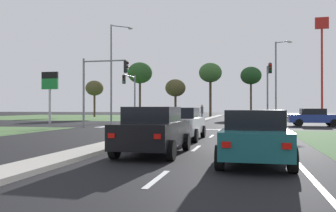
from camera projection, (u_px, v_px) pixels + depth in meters
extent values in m
plane|color=black|center=(189.00, 125.00, 33.07)|extent=(200.00, 200.00, 0.00)
cube|color=#476B38|center=(72.00, 117.00, 62.64)|extent=(35.00, 35.00, 0.01)
cube|color=#ADA89E|center=(114.00, 144.00, 14.55)|extent=(1.20, 22.00, 0.14)
cube|color=gray|center=(214.00, 117.00, 57.44)|extent=(1.20, 36.00, 0.14)
cube|color=silver|center=(157.00, 179.00, 7.69)|extent=(0.14, 2.00, 0.01)
cube|color=silver|center=(196.00, 148.00, 13.54)|extent=(0.14, 2.00, 0.01)
cube|color=silver|center=(212.00, 136.00, 19.39)|extent=(0.14, 2.00, 0.01)
cube|color=silver|center=(220.00, 130.00, 25.24)|extent=(0.14, 2.00, 0.01)
cube|color=silver|center=(283.00, 147.00, 13.99)|extent=(0.14, 24.00, 0.01)
cube|color=silver|center=(224.00, 130.00, 25.40)|extent=(6.40, 0.50, 0.01)
cube|color=silver|center=(104.00, 127.00, 29.43)|extent=(0.70, 2.80, 0.01)
cube|color=silver|center=(117.00, 127.00, 29.17)|extent=(0.70, 2.80, 0.01)
cube|color=silver|center=(130.00, 127.00, 28.91)|extent=(0.70, 2.80, 0.01)
cube|color=silver|center=(143.00, 127.00, 28.66)|extent=(0.70, 2.80, 0.01)
cube|color=silver|center=(157.00, 127.00, 28.40)|extent=(0.70, 2.80, 0.01)
cube|color=silver|center=(170.00, 127.00, 28.14)|extent=(0.70, 2.80, 0.01)
cube|color=silver|center=(184.00, 128.00, 27.89)|extent=(0.70, 2.80, 0.01)
cube|color=black|center=(154.00, 133.00, 11.83)|extent=(1.79, 4.19, 0.78)
cube|color=black|center=(153.00, 115.00, 11.69)|extent=(1.58, 1.93, 0.52)
cube|color=red|center=(111.00, 136.00, 9.93)|extent=(0.20, 0.04, 0.14)
cube|color=red|center=(157.00, 136.00, 9.62)|extent=(0.20, 0.04, 0.14)
cylinder|color=black|center=(140.00, 141.00, 13.34)|extent=(0.22, 0.64, 0.64)
cylinder|color=black|center=(186.00, 142.00, 12.94)|extent=(0.22, 0.64, 0.64)
cylinder|color=black|center=(114.00, 149.00, 10.73)|extent=(0.22, 0.64, 0.64)
cylinder|color=black|center=(171.00, 150.00, 10.33)|extent=(0.22, 0.64, 0.64)
cube|color=silver|center=(181.00, 126.00, 17.41)|extent=(1.81, 4.46, 0.76)
cube|color=black|center=(181.00, 113.00, 17.27)|extent=(1.60, 2.05, 0.52)
cube|color=red|center=(157.00, 126.00, 15.37)|extent=(0.20, 0.04, 0.14)
cube|color=red|center=(187.00, 127.00, 15.06)|extent=(0.20, 0.04, 0.14)
cylinder|color=black|center=(170.00, 131.00, 19.00)|extent=(0.22, 0.64, 0.64)
cylinder|color=black|center=(203.00, 132.00, 18.60)|extent=(0.22, 0.64, 0.64)
cylinder|color=black|center=(157.00, 135.00, 16.22)|extent=(0.22, 0.64, 0.64)
cylinder|color=black|center=(195.00, 136.00, 15.82)|extent=(0.22, 0.64, 0.64)
cube|color=navy|center=(315.00, 118.00, 30.34)|extent=(4.36, 1.76, 0.70)
cube|color=black|center=(313.00, 112.00, 30.38)|extent=(2.01, 1.55, 0.52)
cube|color=red|center=(287.00, 117.00, 31.48)|extent=(0.04, 0.20, 0.14)
cube|color=red|center=(289.00, 118.00, 30.18)|extent=(0.04, 0.20, 0.14)
cylinder|color=black|center=(329.00, 122.00, 30.88)|extent=(0.64, 0.22, 0.64)
cylinder|color=black|center=(334.00, 123.00, 29.17)|extent=(0.64, 0.22, 0.64)
cylinder|color=black|center=(296.00, 122.00, 31.51)|extent=(0.64, 0.22, 0.64)
cylinder|color=black|center=(299.00, 123.00, 29.79)|extent=(0.64, 0.22, 0.64)
cube|color=#19565B|center=(254.00, 140.00, 9.90)|extent=(1.75, 4.18, 0.68)
cube|color=black|center=(254.00, 119.00, 9.75)|extent=(1.54, 1.92, 0.52)
cube|color=red|center=(226.00, 145.00, 7.99)|extent=(0.20, 0.04, 0.14)
cube|color=red|center=(287.00, 146.00, 7.69)|extent=(0.20, 0.04, 0.14)
cylinder|color=black|center=(226.00, 146.00, 11.39)|extent=(0.22, 0.64, 0.64)
cylinder|color=black|center=(282.00, 148.00, 11.00)|extent=(0.22, 0.64, 0.64)
cylinder|color=black|center=(220.00, 158.00, 8.79)|extent=(0.22, 0.64, 0.64)
cylinder|color=black|center=(293.00, 160.00, 8.40)|extent=(0.22, 0.64, 0.64)
cylinder|color=gray|center=(268.00, 94.00, 37.82)|extent=(0.18, 0.18, 6.19)
cylinder|color=gray|center=(269.00, 66.00, 35.61)|extent=(0.12, 4.58, 0.12)
cube|color=black|center=(270.00, 68.00, 33.38)|extent=(0.32, 0.26, 0.95)
sphere|color=red|center=(270.00, 65.00, 33.22)|extent=(0.20, 0.20, 0.20)
sphere|color=#3A2405|center=(270.00, 68.00, 33.22)|extent=(0.20, 0.20, 0.20)
sphere|color=black|center=(270.00, 71.00, 33.22)|extent=(0.20, 0.20, 0.20)
cylinder|color=gray|center=(84.00, 93.00, 28.35)|extent=(0.18, 0.18, 5.64)
cylinder|color=gray|center=(105.00, 61.00, 27.96)|extent=(3.64, 0.12, 0.12)
cube|color=black|center=(126.00, 67.00, 27.55)|extent=(0.26, 0.32, 0.95)
sphere|color=#360503|center=(128.00, 63.00, 27.52)|extent=(0.20, 0.20, 0.20)
sphere|color=#3A2405|center=(128.00, 67.00, 27.51)|extent=(0.20, 0.20, 0.20)
sphere|color=green|center=(128.00, 71.00, 27.51)|extent=(0.20, 0.20, 0.20)
cylinder|color=gray|center=(135.00, 98.00, 41.22)|extent=(0.18, 0.18, 5.48)
cylinder|color=gray|center=(130.00, 76.00, 39.44)|extent=(0.12, 3.68, 0.12)
cube|color=black|center=(124.00, 79.00, 37.64)|extent=(0.32, 0.26, 0.95)
sphere|color=#360503|center=(124.00, 76.00, 37.48)|extent=(0.20, 0.20, 0.20)
sphere|color=#3A2405|center=(124.00, 79.00, 37.48)|extent=(0.20, 0.20, 0.20)
sphere|color=green|center=(124.00, 82.00, 37.48)|extent=(0.20, 0.20, 0.20)
cylinder|color=gray|center=(111.00, 74.00, 37.33)|extent=(0.20, 0.20, 10.59)
cylinder|color=gray|center=(121.00, 27.00, 37.85)|extent=(1.75, 1.47, 0.10)
ellipsoid|color=#B2B2A8|center=(130.00, 29.00, 38.34)|extent=(0.56, 0.28, 0.20)
cylinder|color=gray|center=(276.00, 81.00, 42.21)|extent=(0.20, 0.20, 9.66)
cylinder|color=gray|center=(283.00, 42.00, 41.76)|extent=(1.59, 0.72, 0.10)
ellipsoid|color=#B2B2A8|center=(290.00, 42.00, 41.27)|extent=(0.56, 0.28, 0.20)
cylinder|color=#335184|center=(202.00, 117.00, 41.62)|extent=(0.16, 0.16, 0.80)
cylinder|color=#4C4C4C|center=(202.00, 110.00, 41.63)|extent=(0.34, 0.34, 0.84)
sphere|color=tan|center=(202.00, 105.00, 41.63)|extent=(0.24, 0.24, 0.24)
cylinder|color=red|center=(322.00, 74.00, 48.42)|extent=(0.28, 0.28, 12.69)
cube|color=red|center=(322.00, 23.00, 48.47)|extent=(1.80, 0.30, 1.60)
torus|color=yellow|center=(319.00, 23.00, 48.72)|extent=(0.96, 0.16, 0.96)
torus|color=yellow|center=(325.00, 23.00, 48.54)|extent=(0.96, 0.16, 0.96)
cylinder|color=silver|center=(50.00, 106.00, 35.88)|extent=(0.24, 0.24, 3.54)
cube|color=#197F33|center=(50.00, 84.00, 35.90)|extent=(1.80, 0.24, 1.10)
cube|color=black|center=(50.00, 75.00, 35.90)|extent=(1.80, 0.24, 0.70)
cylinder|color=#423323|center=(94.00, 105.00, 63.03)|extent=(0.37, 0.37, 4.35)
ellipsoid|color=#4C4728|center=(95.00, 88.00, 63.05)|extent=(3.23, 3.23, 2.75)
cylinder|color=#423323|center=(140.00, 98.00, 61.67)|extent=(0.38, 0.38, 6.65)
ellipsoid|color=#285123|center=(140.00, 73.00, 61.69)|extent=(4.40, 4.40, 3.74)
cylinder|color=#423323|center=(175.00, 105.00, 63.54)|extent=(0.42, 0.42, 4.27)
ellipsoid|color=#4C4728|center=(175.00, 88.00, 63.56)|extent=(3.74, 3.74, 3.18)
cylinder|color=#423323|center=(210.00, 98.00, 64.00)|extent=(0.45, 0.45, 6.99)
ellipsoid|color=#38602D|center=(210.00, 73.00, 64.03)|extent=(4.23, 4.23, 3.60)
cylinder|color=#423323|center=(251.00, 99.00, 58.55)|extent=(0.32, 0.32, 6.13)
ellipsoid|color=#1E421E|center=(251.00, 76.00, 58.58)|extent=(3.52, 3.52, 2.99)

